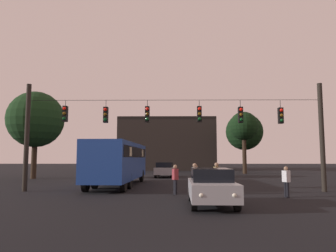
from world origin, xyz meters
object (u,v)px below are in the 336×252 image
object	(u,v)px
tree_right_far	(244,127)
city_bus	(119,159)
pedestrian_crossing_center	(195,177)
tree_left_silhouette	(36,120)
pedestrian_crossing_right	(196,177)
pedestrian_near_bus	(286,180)
pedestrian_crossing_left	(217,176)
car_near_right	(211,186)
tree_behind_building	(244,132)
pedestrian_trailing	(175,178)
car_far_left	(165,169)

from	to	relation	value
tree_right_far	city_bus	bearing A→B (deg)	-126.20
pedestrian_crossing_center	tree_left_silhouette	world-z (taller)	tree_left_silhouette
pedestrian_crossing_right	pedestrian_near_bus	xyz separation A→B (m)	(4.35, -2.25, -0.02)
pedestrian_crossing_left	pedestrian_near_bus	bearing A→B (deg)	-23.46
city_bus	pedestrian_crossing_right	bearing A→B (deg)	-40.04
city_bus	car_near_right	world-z (taller)	city_bus
city_bus	pedestrian_crossing_center	xyz separation A→B (m)	(4.99, -5.55, -0.91)
tree_behind_building	pedestrian_near_bus	bearing A→B (deg)	-99.25
pedestrian_crossing_center	pedestrian_near_bus	world-z (taller)	pedestrian_crossing_center
pedestrian_near_bus	pedestrian_trailing	distance (m)	5.68
pedestrian_near_bus	car_near_right	bearing A→B (deg)	-146.06
pedestrian_crossing_center	tree_right_far	size ratio (longest dim) A/B	0.21
tree_left_silhouette	tree_right_far	bearing A→B (deg)	24.02
pedestrian_crossing_left	pedestrian_trailing	size ratio (longest dim) A/B	1.07
car_near_right	tree_left_silhouette	xyz separation A→B (m)	(-14.84, 17.02, 4.87)
car_far_left	pedestrian_crossing_left	distance (m)	15.86
car_far_left	tree_right_far	bearing A→B (deg)	36.31
pedestrian_trailing	tree_right_far	world-z (taller)	tree_right_far
car_far_left	tree_left_silhouette	xyz separation A→B (m)	(-12.46, -2.69, 4.87)
pedestrian_crossing_center	tree_behind_building	xyz separation A→B (m)	(9.63, 30.40, 4.94)
pedestrian_crossing_right	tree_behind_building	xyz separation A→B (m)	(9.47, 29.17, 5.02)
car_far_left	pedestrian_trailing	bearing A→B (deg)	-86.67
pedestrian_crossing_left	tree_left_silhouette	world-z (taller)	tree_left_silhouette
pedestrian_near_bus	tree_right_far	size ratio (longest dim) A/B	0.20
tree_left_silhouette	pedestrian_crossing_right	bearing A→B (deg)	-39.49
pedestrian_crossing_right	tree_left_silhouette	bearing A→B (deg)	140.51
car_near_right	pedestrian_trailing	xyz separation A→B (m)	(-1.46, 3.93, 0.10)
pedestrian_trailing	tree_behind_building	distance (m)	32.46
tree_right_far	pedestrian_crossing_right	bearing A→B (deg)	-109.50
car_far_left	pedestrian_crossing_right	xyz separation A→B (m)	(2.12, -14.70, 0.08)
pedestrian_crossing_left	pedestrian_crossing_right	distance (m)	1.36
car_far_left	tree_behind_building	xyz separation A→B (m)	(11.59, 14.47, 5.10)
pedestrian_crossing_right	pedestrian_crossing_center	bearing A→B (deg)	-97.12
city_bus	tree_right_far	distance (m)	22.25
car_near_right	tree_left_silhouette	world-z (taller)	tree_left_silhouette
tree_behind_building	tree_left_silhouette	bearing A→B (deg)	-144.49
pedestrian_crossing_left	tree_right_far	world-z (taller)	tree_right_far
pedestrian_crossing_center	tree_behind_building	world-z (taller)	tree_behind_building
car_far_left	pedestrian_trailing	distance (m)	15.80
car_near_right	pedestrian_crossing_right	distance (m)	5.01
car_far_left	city_bus	bearing A→B (deg)	-106.24
city_bus	pedestrian_crossing_center	world-z (taller)	city_bus
tree_left_silhouette	car_far_left	bearing A→B (deg)	12.18
city_bus	pedestrian_trailing	bearing A→B (deg)	-53.85
pedestrian_crossing_right	pedestrian_trailing	distance (m)	1.61
pedestrian_crossing_center	pedestrian_crossing_right	bearing A→B (deg)	82.88
car_far_left	pedestrian_crossing_right	distance (m)	14.85
city_bus	pedestrian_crossing_center	distance (m)	7.52
city_bus	pedestrian_trailing	size ratio (longest dim) A/B	6.95
car_near_right	pedestrian_trailing	size ratio (longest dim) A/B	2.74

